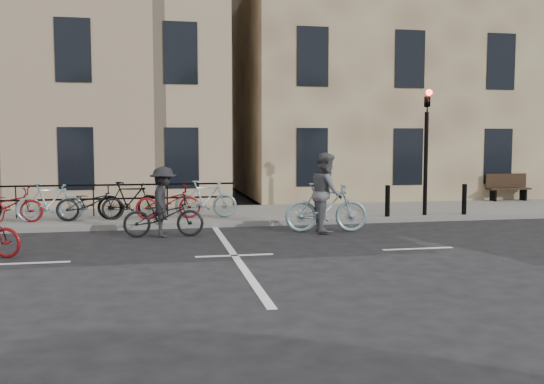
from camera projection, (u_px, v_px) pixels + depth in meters
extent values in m
plane|color=black|center=(234.00, 256.00, 12.33)|extent=(120.00, 120.00, 0.00)
cube|color=slate|center=(69.00, 219.00, 17.42)|extent=(46.00, 4.00, 0.15)
cube|color=#8F7256|center=(400.00, 52.00, 26.22)|extent=(14.00, 10.00, 12.00)
cylinder|color=black|center=(426.00, 164.00, 17.62)|extent=(0.12, 0.12, 3.00)
imported|color=black|center=(427.00, 96.00, 17.45)|extent=(0.15, 0.18, 0.90)
sphere|color=#FF0C05|center=(429.00, 93.00, 17.33)|extent=(0.18, 0.18, 0.18)
cylinder|color=black|center=(387.00, 201.00, 17.39)|extent=(0.14, 0.14, 0.90)
cylinder|color=black|center=(464.00, 199.00, 17.85)|extent=(0.14, 0.14, 0.90)
cube|color=black|center=(493.00, 195.00, 21.77)|extent=(0.06, 0.38, 0.40)
cube|color=black|center=(523.00, 195.00, 22.00)|extent=(0.06, 0.38, 0.40)
cube|color=black|center=(508.00, 189.00, 21.86)|extent=(1.60, 0.40, 0.06)
cube|color=black|center=(506.00, 180.00, 22.02)|extent=(1.60, 0.06, 0.50)
cube|color=black|center=(74.00, 200.00, 17.30)|extent=(9.35, 0.04, 0.95)
imported|color=maroon|center=(9.00, 205.00, 16.12)|extent=(1.80, 0.63, 0.95)
imported|color=#80A1A8|center=(50.00, 202.00, 16.32)|extent=(1.75, 0.49, 1.05)
imported|color=black|center=(90.00, 203.00, 16.53)|extent=(1.80, 0.63, 0.95)
imported|color=black|center=(130.00, 201.00, 16.72)|extent=(1.75, 0.49, 1.05)
imported|color=maroon|center=(168.00, 202.00, 16.93)|extent=(1.80, 0.63, 0.95)
imported|color=#80A1A8|center=(206.00, 199.00, 17.13)|extent=(1.75, 0.49, 1.05)
imported|color=#80A1A8|center=(326.00, 208.00, 15.40)|extent=(2.16, 0.87, 1.26)
imported|color=#5A5A5F|center=(326.00, 193.00, 15.37)|extent=(0.90, 1.08, 2.03)
imported|color=black|center=(164.00, 216.00, 14.67)|extent=(1.95, 0.75, 1.01)
imported|color=black|center=(163.00, 202.00, 14.64)|extent=(0.68, 1.13, 1.71)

